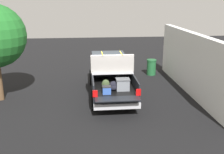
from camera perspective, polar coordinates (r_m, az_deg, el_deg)
The scene contains 4 objects.
ground_plane at distance 13.59m, azimuth -0.25°, elevation -3.72°, with size 40.00×40.00×0.00m, color black.
pickup_truck at distance 13.61m, azimuth -0.39°, elevation 0.56°, with size 6.05×2.06×2.23m.
building_facade at distance 14.01m, azimuth 16.81°, elevation 2.73°, with size 9.02×0.36×3.06m, color white.
trash_can at distance 17.05m, azimuth 8.41°, elevation 2.11°, with size 0.60×0.60×0.98m.
Camera 1 is at (-12.67, 1.20, 4.75)m, focal length 42.75 mm.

